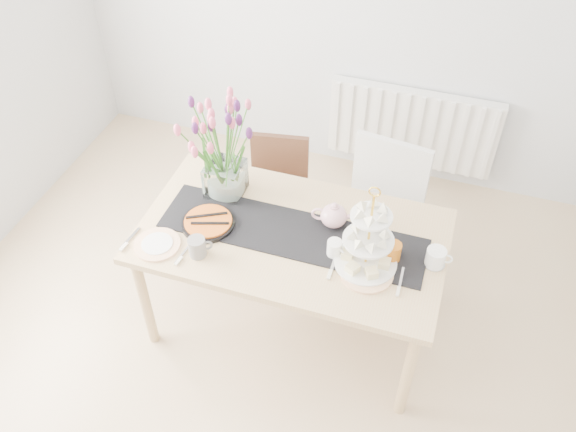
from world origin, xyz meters
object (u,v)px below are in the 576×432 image
(radiator, at_px, (412,128))
(plate_right, at_px, (366,273))
(chair_white, at_px, (381,204))
(tulip_vase, at_px, (221,135))
(chair_brown, at_px, (278,185))
(mug_white, at_px, (334,248))
(cake_stand, at_px, (368,246))
(cream_jug, at_px, (436,258))
(mug_orange, at_px, (392,252))
(tart_tin, at_px, (208,223))
(teapot, at_px, (334,216))
(plate_left, at_px, (157,244))
(dining_table, at_px, (292,244))
(mug_grey, at_px, (197,247))

(radiator, bearing_deg, plate_right, -89.06)
(chair_white, height_order, tulip_vase, tulip_vase)
(chair_brown, distance_m, mug_white, 1.02)
(cake_stand, relative_size, cream_jug, 4.66)
(cake_stand, relative_size, mug_orange, 4.45)
(tart_tin, bearing_deg, teapot, 17.82)
(cake_stand, distance_m, cream_jug, 0.35)
(chair_brown, xyz_separation_m, cream_jug, (1.05, -0.67, 0.37))
(mug_orange, bearing_deg, chair_brown, 76.20)
(teapot, bearing_deg, cream_jug, -18.79)
(tulip_vase, height_order, cream_jug, tulip_vase)
(chair_brown, relative_size, tart_tin, 2.65)
(plate_left, bearing_deg, teapot, 27.21)
(tulip_vase, height_order, cake_stand, tulip_vase)
(cake_stand, height_order, mug_white, cake_stand)
(chair_brown, relative_size, teapot, 3.35)
(radiator, bearing_deg, teapot, -98.51)
(cream_jug, relative_size, plate_right, 0.37)
(cake_stand, height_order, cream_jug, cake_stand)
(tulip_vase, distance_m, teapot, 0.72)
(cake_stand, relative_size, mug_white, 5.02)
(mug_white, distance_m, mug_orange, 0.29)
(tulip_vase, relative_size, plate_right, 2.66)
(plate_right, bearing_deg, cream_jug, 28.30)
(cake_stand, bearing_deg, plate_right, -71.35)
(chair_white, height_order, mug_orange, chair_white)
(radiator, bearing_deg, chair_brown, -129.74)
(dining_table, bearing_deg, chair_white, 58.11)
(tulip_vase, xyz_separation_m, mug_white, (0.69, -0.27, -0.35))
(tulip_vase, xyz_separation_m, tart_tin, (0.01, -0.27, -0.38))
(tulip_vase, distance_m, mug_orange, 1.05)
(mug_white, bearing_deg, plate_left, -137.16)
(chair_brown, bearing_deg, cream_jug, -42.10)
(chair_white, relative_size, tart_tin, 3.28)
(tulip_vase, xyz_separation_m, mug_orange, (0.97, -0.21, -0.34))
(plate_left, xyz_separation_m, plate_right, (1.06, 0.15, 0.00))
(chair_white, bearing_deg, dining_table, -113.78)
(dining_table, xyz_separation_m, mug_orange, (0.53, -0.01, 0.13))
(dining_table, xyz_separation_m, teapot, (0.19, 0.13, 0.15))
(mug_grey, bearing_deg, mug_orange, -14.10)
(cake_stand, relative_size, plate_right, 1.71)
(plate_left, bearing_deg, mug_grey, 2.24)
(dining_table, relative_size, mug_grey, 15.15)
(chair_brown, relative_size, plate_right, 2.81)
(teapot, distance_m, mug_grey, 0.72)
(chair_brown, distance_m, cake_stand, 1.16)
(radiator, xyz_separation_m, chair_brown, (-0.72, -0.87, -0.02))
(chair_brown, bearing_deg, tart_tin, -108.59)
(mug_white, bearing_deg, cream_jug, 39.40)
(chair_white, xyz_separation_m, cake_stand, (0.04, -0.68, 0.34))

